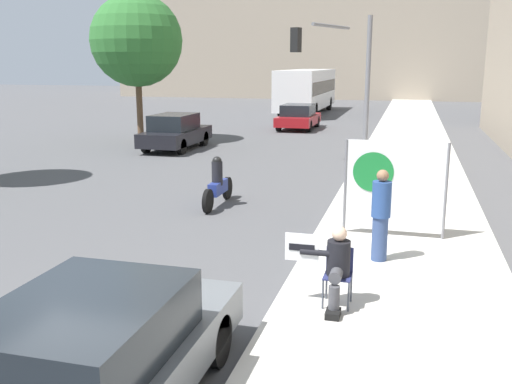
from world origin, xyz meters
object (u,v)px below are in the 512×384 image
(parked_car_curbside, at_px, (94,358))
(city_bus_on_road, at_px, (307,88))
(protest_banner, at_px, (394,186))
(motorcycle_on_road, at_px, (218,185))
(seated_protester, at_px, (336,265))
(traffic_light_pole, at_px, (338,66))
(car_on_road_nearest, at_px, (175,132))
(street_tree_midblock, at_px, (137,41))
(pedestrian_behind, at_px, (364,184))
(jogger_on_sidewalk, at_px, (381,215))
(car_on_road_midblock, at_px, (298,117))

(parked_car_curbside, height_order, city_bus_on_road, city_bus_on_road)
(protest_banner, xyz_separation_m, motorcycle_on_road, (-4.44, 1.90, -0.61))
(seated_protester, relative_size, parked_car_curbside, 0.29)
(city_bus_on_road, bearing_deg, traffic_light_pole, -77.31)
(parked_car_curbside, bearing_deg, car_on_road_nearest, 110.54)
(protest_banner, height_order, street_tree_midblock, street_tree_midblock)
(city_bus_on_road, bearing_deg, street_tree_midblock, -105.06)
(protest_banner, xyz_separation_m, traffic_light_pole, (-2.23, 8.07, 2.36))
(protest_banner, height_order, parked_car_curbside, protest_banner)
(car_on_road_nearest, bearing_deg, seated_protester, -59.25)
(parked_car_curbside, distance_m, city_bus_on_road, 37.18)
(car_on_road_nearest, bearing_deg, street_tree_midblock, 146.41)
(pedestrian_behind, xyz_separation_m, city_bus_on_road, (-6.47, 28.70, 0.87))
(protest_banner, bearing_deg, parked_car_curbside, -111.11)
(car_on_road_nearest, bearing_deg, city_bus_on_road, 83.23)
(traffic_light_pole, bearing_deg, car_on_road_nearest, 158.98)
(parked_car_curbside, xyz_separation_m, street_tree_midblock, (-9.12, 19.47, 3.91))
(seated_protester, height_order, protest_banner, protest_banner)
(seated_protester, bearing_deg, pedestrian_behind, 105.10)
(jogger_on_sidewalk, bearing_deg, protest_banner, -102.85)
(seated_protester, xyz_separation_m, city_bus_on_road, (-6.47, 33.73, 1.04))
(pedestrian_behind, bearing_deg, car_on_road_nearest, 27.38)
(car_on_road_midblock, bearing_deg, seated_protester, -77.72)
(protest_banner, height_order, traffic_light_pole, traffic_light_pole)
(pedestrian_behind, relative_size, car_on_road_midblock, 0.39)
(traffic_light_pole, distance_m, city_bus_on_road, 22.41)
(seated_protester, height_order, street_tree_midblock, street_tree_midblock)
(seated_protester, distance_m, car_on_road_nearest, 17.09)
(street_tree_midblock, bearing_deg, protest_banner, -46.43)
(car_on_road_midblock, xyz_separation_m, city_bus_on_road, (-1.35, 10.18, 1.12))
(jogger_on_sidewalk, xyz_separation_m, protest_banner, (0.16, 1.63, 0.19))
(street_tree_midblock, bearing_deg, traffic_light_pole, -24.47)
(protest_banner, bearing_deg, seated_protester, -99.83)
(jogger_on_sidewalk, relative_size, city_bus_on_road, 0.15)
(seated_protester, bearing_deg, traffic_light_pole, 112.53)
(protest_banner, bearing_deg, car_on_road_midblock, 106.39)
(pedestrian_behind, height_order, street_tree_midblock, street_tree_midblock)
(pedestrian_behind, bearing_deg, street_tree_midblock, 29.98)
(protest_banner, distance_m, car_on_road_midblock, 20.53)
(seated_protester, xyz_separation_m, protest_banner, (0.67, 3.86, 0.39))
(traffic_light_pole, bearing_deg, car_on_road_midblock, 107.03)
(city_bus_on_road, xyz_separation_m, street_tree_midblock, (-4.69, -17.43, 2.78))
(jogger_on_sidewalk, xyz_separation_m, pedestrian_behind, (-0.51, 2.80, -0.03))
(protest_banner, height_order, motorcycle_on_road, protest_banner)
(jogger_on_sidewalk, relative_size, traffic_light_pole, 0.33)
(seated_protester, xyz_separation_m, jogger_on_sidewalk, (0.51, 2.23, 0.20))
(seated_protester, relative_size, motorcycle_on_road, 0.56)
(protest_banner, distance_m, car_on_road_nearest, 14.35)
(traffic_light_pole, distance_m, parked_car_curbside, 15.37)
(pedestrian_behind, distance_m, parked_car_curbside, 8.46)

